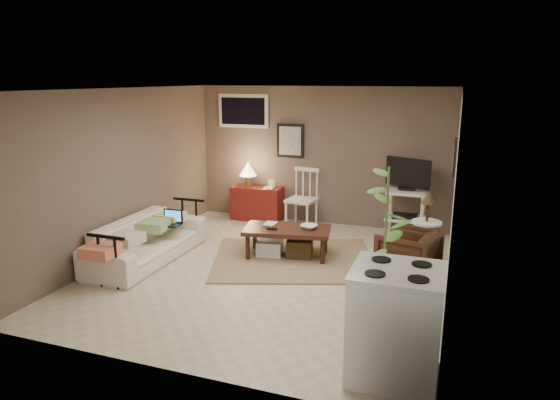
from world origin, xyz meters
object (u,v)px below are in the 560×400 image
at_px(potted_plant, 385,238).
at_px(spindle_chair, 302,200).
at_px(coffee_table, 287,240).
at_px(red_console, 256,200).
at_px(sofa, 147,233).
at_px(stove, 396,324).
at_px(armchair, 408,252).
at_px(tv_stand, 406,196).
at_px(side_table, 427,220).

bearing_deg(potted_plant, spindle_chair, 122.02).
distance_m(coffee_table, potted_plant, 2.20).
bearing_deg(potted_plant, red_console, 131.62).
height_order(sofa, stove, stove).
bearing_deg(red_console, sofa, -105.00).
distance_m(coffee_table, armchair, 1.74).
distance_m(spindle_chair, potted_plant, 3.45).
xyz_separation_m(coffee_table, potted_plant, (1.58, -1.39, 0.64)).
relative_size(sofa, tv_stand, 1.57).
relative_size(side_table, armchair, 1.54).
height_order(red_console, armchair, red_console).
distance_m(coffee_table, tv_stand, 2.21).
bearing_deg(red_console, stove, -54.39).
bearing_deg(sofa, tv_stand, -55.00).
bearing_deg(tv_stand, side_table, -72.58).
bearing_deg(potted_plant, sofa, 169.85).
xyz_separation_m(side_table, potted_plant, (-0.33, -1.66, 0.23)).
relative_size(side_table, potted_plant, 0.64).
height_order(red_console, side_table, side_table).
bearing_deg(side_table, stove, -91.43).
bearing_deg(armchair, potted_plant, 8.82).
distance_m(red_console, potted_plant, 4.16).
relative_size(coffee_table, side_table, 1.22).
bearing_deg(stove, red_console, 125.61).
bearing_deg(coffee_table, stove, -53.66).
relative_size(coffee_table, stove, 1.32).
relative_size(coffee_table, tv_stand, 1.02).
xyz_separation_m(sofa, armchair, (3.56, 0.58, -0.05)).
relative_size(spindle_chair, tv_stand, 0.79).
height_order(sofa, armchair, sofa).
bearing_deg(stove, armchair, 92.81).
xyz_separation_m(coffee_table, red_console, (-1.16, 1.69, 0.11)).
height_order(armchair, potted_plant, potted_plant).
distance_m(side_table, stove, 2.78).
xyz_separation_m(armchair, potted_plant, (-0.15, -1.19, 0.55)).
bearing_deg(side_table, potted_plant, -101.30).
xyz_separation_m(spindle_chair, potted_plant, (1.81, -2.90, 0.41)).
bearing_deg(sofa, side_table, -74.24).
bearing_deg(sofa, potted_plant, -100.15).
height_order(sofa, spindle_chair, spindle_chair).
height_order(spindle_chair, potted_plant, potted_plant).
xyz_separation_m(coffee_table, sofa, (-1.83, -0.78, 0.14)).
relative_size(spindle_chair, stove, 1.02).
distance_m(coffee_table, side_table, 1.97).
height_order(spindle_chair, side_table, side_table).
bearing_deg(red_console, spindle_chair, -11.19).
xyz_separation_m(red_console, tv_stand, (2.67, -0.14, 0.32)).
relative_size(armchair, stove, 0.70).
xyz_separation_m(tv_stand, potted_plant, (0.07, -2.94, 0.21)).
bearing_deg(stove, sofa, 154.88).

